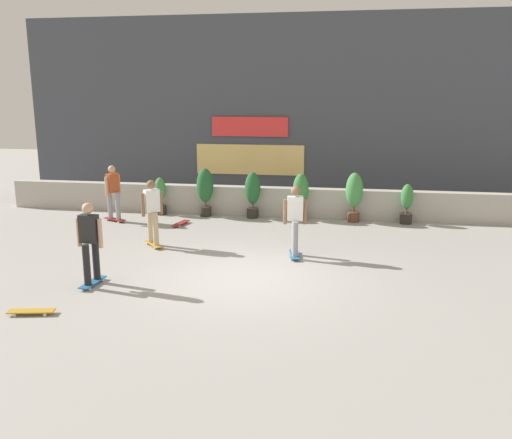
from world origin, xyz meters
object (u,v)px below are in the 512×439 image
potted_plant_5 (407,203)px  skater_far_left (90,240)px  potted_plant_2 (253,192)px  skateboard_aside (181,223)px  skater_far_right (152,210)px  potted_plant_3 (301,193)px  skater_foreground (295,218)px  potted_plant_0 (160,195)px  skateboard_near_camera (31,311)px  potted_plant_1 (205,188)px  potted_plant_4 (354,193)px  skater_mid_plaza (113,191)px

potted_plant_5 → skater_far_left: size_ratio=0.70×
potted_plant_2 → skateboard_aside: size_ratio=1.74×
potted_plant_2 → skater_far_right: skater_far_right is taller
skater_far_left → potted_plant_3: bearing=61.3°
skater_far_left → skater_foreground: size_ratio=1.00×
potted_plant_0 → skater_far_right: skater_far_right is taller
potted_plant_5 → skateboard_aside: bearing=-168.7°
skater_far_right → skateboard_near_camera: size_ratio=2.06×
potted_plant_1 → skater_far_right: bearing=-96.2°
potted_plant_3 → skateboard_aside: bearing=-159.0°
potted_plant_0 → skater_far_right: size_ratio=0.70×
potted_plant_5 → potted_plant_2: bearing=-180.0°
potted_plant_1 → potted_plant_5: (6.13, 0.00, -0.26)m
potted_plant_2 → potted_plant_1: bearing=180.0°
skater_foreground → potted_plant_1: bearing=129.1°
skater_far_left → potted_plant_5: bearing=44.3°
skateboard_near_camera → skateboard_aside: 6.87m
potted_plant_0 → skateboard_aside: size_ratio=1.44×
potted_plant_2 → skater_foreground: size_ratio=0.84×
potted_plant_0 → potted_plant_3: size_ratio=0.83×
potted_plant_1 → potted_plant_4: size_ratio=1.02×
potted_plant_2 → potted_plant_5: potted_plant_2 is taller
skateboard_near_camera → skateboard_aside: bearing=85.1°
potted_plant_0 → skateboard_near_camera: 8.18m
skater_mid_plaza → potted_plant_3: bearing=12.0°
potted_plant_5 → skater_far_right: skater_far_right is taller
skater_foreground → skateboard_near_camera: 6.00m
potted_plant_0 → potted_plant_5: potted_plant_5 is taller
skater_foreground → skateboard_aside: 4.56m
potted_plant_4 → skateboard_aside: 5.22m
potted_plant_4 → skateboard_near_camera: potted_plant_4 is taller
skater_foreground → skater_mid_plaza: 6.37m
potted_plant_4 → skater_mid_plaza: skater_mid_plaza is taller
skater_far_left → skater_foreground: bearing=34.5°
skater_far_left → skater_mid_plaza: same height
potted_plant_2 → skater_far_right: size_ratio=0.84×
potted_plant_5 → skater_mid_plaza: size_ratio=0.70×
potted_plant_4 → skater_far_left: bearing=-128.4°
potted_plant_0 → skater_foreground: skater_foreground is taller
potted_plant_1 → skater_mid_plaza: bearing=-155.2°
skater_mid_plaza → skateboard_near_camera: size_ratio=2.06×
potted_plant_4 → potted_plant_1: bearing=180.0°
skater_far_left → potted_plant_2: bearing=72.2°
potted_plant_0 → potted_plant_2: (2.98, -0.00, 0.20)m
potted_plant_0 → skateboard_near_camera: potted_plant_0 is taller
potted_plant_5 → skateboard_near_camera: size_ratio=1.44×
skater_far_left → skateboard_near_camera: (-0.38, -1.58, -0.88)m
potted_plant_5 → skateboard_near_camera: (-7.11, -8.15, -0.56)m
skater_far_left → skateboard_aside: 5.34m
potted_plant_2 → skater_far_right: 4.09m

